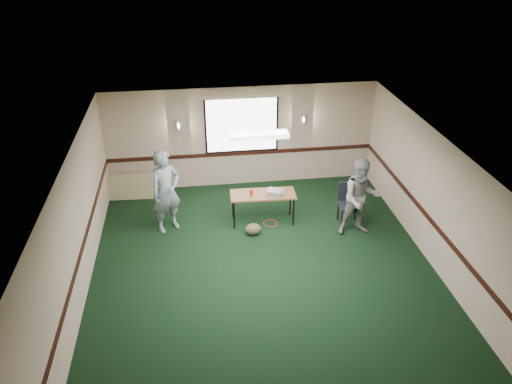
{
  "coord_description": "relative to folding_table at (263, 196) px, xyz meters",
  "views": [
    {
      "loc": [
        -1.3,
        -7.99,
        6.4
      ],
      "look_at": [
        0.0,
        1.3,
        1.2
      ],
      "focal_mm": 35.0,
      "sensor_mm": 36.0,
      "label": 1
    }
  ],
  "objects": [
    {
      "name": "water_bottle",
      "position": [
        0.42,
        -0.15,
        0.15
      ],
      "size": [
        0.06,
        0.06,
        0.19
      ],
      "primitive_type": "cylinder",
      "color": "#9BC9FE",
      "rests_on": "folding_table"
    },
    {
      "name": "folding_table",
      "position": [
        0.0,
        0.0,
        0.0
      ],
      "size": [
        1.53,
        0.66,
        0.75
      ],
      "rotation": [
        0.0,
        0.0,
        -0.04
      ],
      "color": "#5A2E19",
      "rests_on": "ground"
    },
    {
      "name": "duffel_bag",
      "position": [
        -0.3,
        -0.51,
        -0.57
      ],
      "size": [
        0.38,
        0.29,
        0.26
      ],
      "primitive_type": "ellipsoid",
      "rotation": [
        0.0,
        0.0,
        -0.03
      ],
      "color": "#4C412B",
      "rests_on": "ground"
    },
    {
      "name": "folded_table",
      "position": [
        -3.26,
        1.57,
        -0.37
      ],
      "size": [
        1.3,
        0.27,
        0.66
      ],
      "primitive_type": "cube",
      "rotation": [
        -0.21,
        0.0,
        -0.06
      ],
      "color": "tan",
      "rests_on": "ground"
    },
    {
      "name": "room_shell",
      "position": [
        -0.26,
        0.13,
        0.88
      ],
      "size": [
        8.0,
        8.02,
        8.0
      ],
      "color": "tan",
      "rests_on": "ground"
    },
    {
      "name": "person_left",
      "position": [
        -2.21,
        0.0,
        0.28
      ],
      "size": [
        0.85,
        0.77,
        1.96
      ],
      "primitive_type": "imported",
      "rotation": [
        0.0,
        0.0,
        0.54
      ],
      "color": "#385B7D",
      "rests_on": "ground"
    },
    {
      "name": "projector",
      "position": [
        0.26,
        -0.06,
        0.11
      ],
      "size": [
        0.42,
        0.39,
        0.11
      ],
      "primitive_type": "cube",
      "rotation": [
        0.0,
        0.0,
        -0.47
      ],
      "color": "gray",
      "rests_on": "folding_table"
    },
    {
      "name": "ground",
      "position": [
        -0.26,
        -1.99,
        -0.7
      ],
      "size": [
        8.0,
        8.0,
        0.0
      ],
      "primitive_type": "plane",
      "color": "black",
      "rests_on": "ground"
    },
    {
      "name": "red_cup",
      "position": [
        -0.27,
        0.01,
        0.12
      ],
      "size": [
        0.08,
        0.08,
        0.13
      ],
      "primitive_type": "cylinder",
      "color": "red",
      "rests_on": "folding_table"
    },
    {
      "name": "conference_chair",
      "position": [
        1.99,
        -0.29,
        -0.11
      ],
      "size": [
        0.53,
        0.55,
        1.01
      ],
      "rotation": [
        0.0,
        0.0,
        -0.07
      ],
      "color": "black",
      "rests_on": "ground"
    },
    {
      "name": "cable_coil",
      "position": [
        0.17,
        -0.13,
        -0.69
      ],
      "size": [
        0.43,
        0.43,
        0.02
      ],
      "primitive_type": "torus",
      "rotation": [
        0.0,
        0.0,
        0.34
      ],
      "color": "red",
      "rests_on": "ground"
    },
    {
      "name": "person_right",
      "position": [
        2.09,
        -0.77,
        0.22
      ],
      "size": [
        0.9,
        0.7,
        1.83
      ],
      "primitive_type": "imported",
      "rotation": [
        0.0,
        0.0,
        -0.01
      ],
      "color": "#65859E",
      "rests_on": "ground"
    },
    {
      "name": "game_console",
      "position": [
        0.35,
        0.04,
        0.08
      ],
      "size": [
        0.22,
        0.2,
        0.05
      ],
      "primitive_type": "cube",
      "rotation": [
        0.0,
        0.0,
        0.36
      ],
      "color": "white",
      "rests_on": "folding_table"
    }
  ]
}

